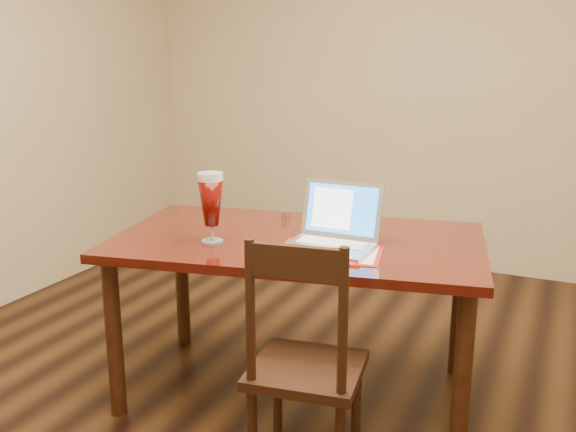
% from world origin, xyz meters
% --- Properties ---
extents(dining_table, '(1.77, 1.20, 1.07)m').
position_xyz_m(dining_table, '(-0.12, 0.34, 0.68)').
color(dining_table, '#470E09').
rests_on(dining_table, ground).
extents(dining_chair, '(0.46, 0.44, 0.96)m').
position_xyz_m(dining_chair, '(0.15, -0.20, 0.45)').
color(dining_chair, black).
rests_on(dining_chair, ground).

